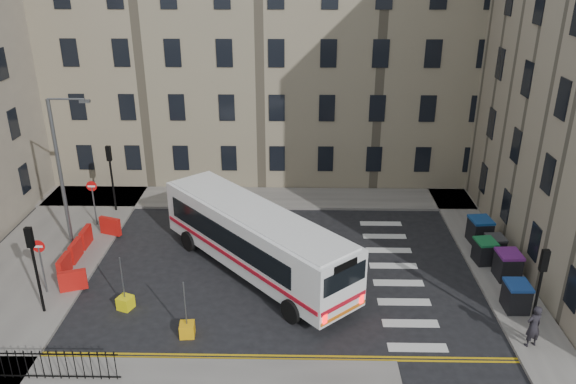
{
  "coord_description": "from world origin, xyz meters",
  "views": [
    {
      "loc": [
        -0.88,
        -24.38,
        14.71
      ],
      "look_at": [
        -1.4,
        2.83,
        3.0
      ],
      "focal_mm": 35.0,
      "sensor_mm": 36.0,
      "label": 1
    }
  ],
  "objects_px": {
    "wheelie_bin_a": "(516,296)",
    "wheelie_bin_d": "(495,246)",
    "wheelie_bin_e": "(480,230)",
    "pedestrian": "(534,326)",
    "streetlamp": "(60,173)",
    "wheelie_bin_c": "(485,251)",
    "bollard_yellow": "(125,303)",
    "wheelie_bin_b": "(508,265)",
    "bollard_chevron": "(187,330)",
    "bus": "(255,238)"
  },
  "relations": [
    {
      "from": "streetlamp",
      "to": "pedestrian",
      "type": "bearing_deg",
      "value": -20.31
    },
    {
      "from": "wheelie_bin_e",
      "to": "bus",
      "type": "bearing_deg",
      "value": -172.05
    },
    {
      "from": "wheelie_bin_c",
      "to": "bollard_yellow",
      "type": "height_order",
      "value": "wheelie_bin_c"
    },
    {
      "from": "pedestrian",
      "to": "wheelie_bin_c",
      "type": "bearing_deg",
      "value": -109.01
    },
    {
      "from": "bus",
      "to": "wheelie_bin_d",
      "type": "distance_m",
      "value": 12.38
    },
    {
      "from": "wheelie_bin_a",
      "to": "wheelie_bin_c",
      "type": "bearing_deg",
      "value": 91.44
    },
    {
      "from": "wheelie_bin_b",
      "to": "wheelie_bin_c",
      "type": "xyz_separation_m",
      "value": [
        -0.64,
        1.49,
        -0.07
      ]
    },
    {
      "from": "wheelie_bin_b",
      "to": "pedestrian",
      "type": "xyz_separation_m",
      "value": [
        -0.75,
        -5.11,
        0.24
      ]
    },
    {
      "from": "wheelie_bin_b",
      "to": "bollard_yellow",
      "type": "distance_m",
      "value": 17.97
    },
    {
      "from": "wheelie_bin_b",
      "to": "streetlamp",
      "type": "bearing_deg",
      "value": 170.12
    },
    {
      "from": "bus",
      "to": "wheelie_bin_e",
      "type": "relative_size",
      "value": 7.8
    },
    {
      "from": "bollard_chevron",
      "to": "wheelie_bin_e",
      "type": "bearing_deg",
      "value": 29.69
    },
    {
      "from": "streetlamp",
      "to": "pedestrian",
      "type": "xyz_separation_m",
      "value": [
        21.48,
        -7.95,
        -3.26
      ]
    },
    {
      "from": "pedestrian",
      "to": "streetlamp",
      "type": "bearing_deg",
      "value": -38.36
    },
    {
      "from": "pedestrian",
      "to": "bus",
      "type": "bearing_deg",
      "value": -44.46
    },
    {
      "from": "wheelie_bin_a",
      "to": "wheelie_bin_c",
      "type": "distance_m",
      "value": 4.09
    },
    {
      "from": "wheelie_bin_e",
      "to": "bollard_chevron",
      "type": "xyz_separation_m",
      "value": [
        -14.38,
        -8.2,
        -0.55
      ]
    },
    {
      "from": "wheelie_bin_a",
      "to": "bus",
      "type": "bearing_deg",
      "value": 164.3
    },
    {
      "from": "bus",
      "to": "pedestrian",
      "type": "xyz_separation_m",
      "value": [
        11.43,
        -5.67,
        -0.82
      ]
    },
    {
      "from": "wheelie_bin_d",
      "to": "bollard_yellow",
      "type": "xyz_separation_m",
      "value": [
        -17.82,
        -4.75,
        -0.42
      ]
    },
    {
      "from": "wheelie_bin_b",
      "to": "wheelie_bin_d",
      "type": "distance_m",
      "value": 2.07
    },
    {
      "from": "wheelie_bin_a",
      "to": "bollard_yellow",
      "type": "relative_size",
      "value": 2.15
    },
    {
      "from": "wheelie_bin_e",
      "to": "pedestrian",
      "type": "relative_size",
      "value": 0.75
    },
    {
      "from": "wheelie_bin_b",
      "to": "pedestrian",
      "type": "height_order",
      "value": "pedestrian"
    },
    {
      "from": "wheelie_bin_c",
      "to": "pedestrian",
      "type": "distance_m",
      "value": 6.6
    },
    {
      "from": "wheelie_bin_e",
      "to": "pedestrian",
      "type": "distance_m",
      "value": 8.76
    },
    {
      "from": "bollard_yellow",
      "to": "wheelie_bin_b",
      "type": "bearing_deg",
      "value": 8.6
    },
    {
      "from": "bollard_chevron",
      "to": "streetlamp",
      "type": "bearing_deg",
      "value": 135.67
    },
    {
      "from": "streetlamp",
      "to": "wheelie_bin_c",
      "type": "relative_size",
      "value": 6.66
    },
    {
      "from": "wheelie_bin_d",
      "to": "pedestrian",
      "type": "distance_m",
      "value": 7.23
    },
    {
      "from": "wheelie_bin_a",
      "to": "pedestrian",
      "type": "height_order",
      "value": "pedestrian"
    },
    {
      "from": "streetlamp",
      "to": "bollard_yellow",
      "type": "relative_size",
      "value": 13.57
    },
    {
      "from": "wheelie_bin_b",
      "to": "wheelie_bin_d",
      "type": "bearing_deg",
      "value": 85.87
    },
    {
      "from": "wheelie_bin_a",
      "to": "wheelie_bin_d",
      "type": "xyz_separation_m",
      "value": [
        0.55,
        4.66,
        -0.08
      ]
    },
    {
      "from": "wheelie_bin_d",
      "to": "pedestrian",
      "type": "relative_size",
      "value": 0.61
    },
    {
      "from": "wheelie_bin_a",
      "to": "wheelie_bin_d",
      "type": "bearing_deg",
      "value": 82.69
    },
    {
      "from": "streetlamp",
      "to": "wheelie_bin_e",
      "type": "relative_size",
      "value": 5.87
    },
    {
      "from": "bollard_yellow",
      "to": "bollard_chevron",
      "type": "xyz_separation_m",
      "value": [
        3.11,
        -1.88,
        0.0
      ]
    },
    {
      "from": "streetlamp",
      "to": "wheelie_bin_a",
      "type": "bearing_deg",
      "value": -14.04
    },
    {
      "from": "wheelie_bin_a",
      "to": "bollard_chevron",
      "type": "relative_size",
      "value": 2.15
    },
    {
      "from": "streetlamp",
      "to": "bollard_yellow",
      "type": "xyz_separation_m",
      "value": [
        4.47,
        -5.53,
        -4.04
      ]
    },
    {
      "from": "streetlamp",
      "to": "bollard_yellow",
      "type": "bearing_deg",
      "value": -51.03
    },
    {
      "from": "wheelie_bin_b",
      "to": "bollard_yellow",
      "type": "relative_size",
      "value": 2.27
    },
    {
      "from": "streetlamp",
      "to": "wheelie_bin_e",
      "type": "distance_m",
      "value": 22.25
    },
    {
      "from": "streetlamp",
      "to": "wheelie_bin_c",
      "type": "bearing_deg",
      "value": -3.58
    },
    {
      "from": "pedestrian",
      "to": "wheelie_bin_d",
      "type": "bearing_deg",
      "value": -114.45
    },
    {
      "from": "wheelie_bin_e",
      "to": "pedestrian",
      "type": "bearing_deg",
      "value": -99.66
    },
    {
      "from": "bollard_yellow",
      "to": "bollard_chevron",
      "type": "height_order",
      "value": "same"
    },
    {
      "from": "bollard_yellow",
      "to": "wheelie_bin_a",
      "type": "bearing_deg",
      "value": 0.29
    },
    {
      "from": "bus",
      "to": "wheelie_bin_d",
      "type": "xyz_separation_m",
      "value": [
        12.23,
        1.5,
        -1.18
      ]
    }
  ]
}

